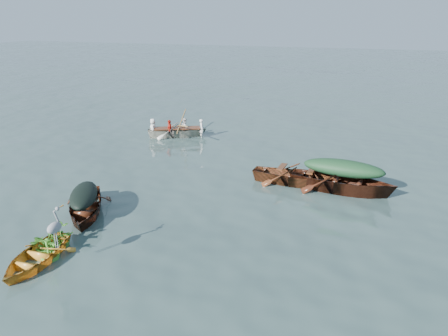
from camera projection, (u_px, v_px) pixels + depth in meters
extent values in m
plane|color=#374D4A|center=(153.00, 223.00, 11.59)|extent=(140.00, 140.00, 0.00)
imported|color=gold|center=(37.00, 263.00, 9.72)|extent=(1.44, 2.74, 0.68)
imported|color=#472310|center=(86.00, 214.00, 12.12)|extent=(2.86, 3.64, 0.85)
imported|color=#41200F|center=(341.00, 192.00, 13.69)|extent=(4.62, 1.75, 1.07)
imported|color=brown|center=(296.00, 184.00, 14.28)|extent=(4.02, 1.36, 0.91)
imported|color=beige|center=(178.00, 137.00, 19.89)|extent=(3.83, 2.64, 0.85)
ellipsoid|color=black|center=(84.00, 194.00, 11.92)|extent=(1.57, 2.00, 0.40)
ellipsoid|color=#16361D|center=(344.00, 168.00, 13.43)|extent=(2.54, 0.96, 0.52)
imported|color=#37721E|center=(49.00, 227.00, 10.01)|extent=(0.80, 0.98, 0.60)
imported|color=silver|center=(177.00, 119.00, 19.63)|extent=(2.78, 2.05, 0.76)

